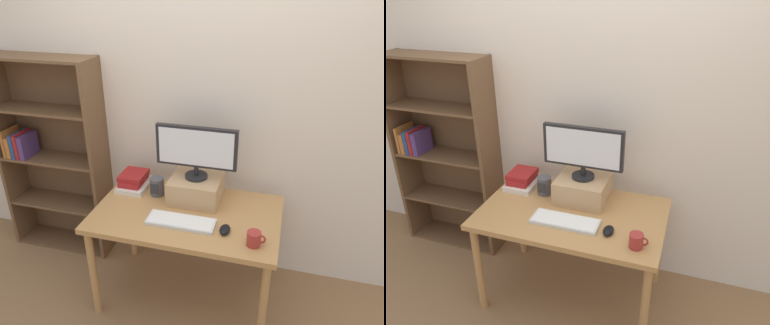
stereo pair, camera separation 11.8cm
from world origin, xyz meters
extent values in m
plane|color=olive|center=(0.00, 0.00, 0.00)|extent=(12.00, 12.00, 0.00)
cube|color=beige|center=(0.00, 0.49, 1.30)|extent=(7.00, 0.08, 2.60)
cube|color=#B7844C|center=(0.00, 0.00, 0.70)|extent=(1.21, 0.73, 0.04)
cylinder|color=#B7844C|center=(-0.55, -0.32, 0.34)|extent=(0.05, 0.05, 0.68)
cylinder|color=#B7844C|center=(0.55, -0.32, 0.34)|extent=(0.05, 0.05, 0.68)
cylinder|color=#B7844C|center=(-0.55, 0.32, 0.34)|extent=(0.05, 0.05, 0.68)
cylinder|color=#B7844C|center=(0.55, 0.32, 0.34)|extent=(0.05, 0.05, 0.68)
cube|color=brown|center=(-1.59, 0.31, 0.80)|extent=(0.03, 0.28, 1.60)
cube|color=brown|center=(-0.78, 0.31, 0.80)|extent=(0.03, 0.28, 1.60)
cube|color=brown|center=(-1.18, 0.45, 0.80)|extent=(0.84, 0.01, 1.60)
cube|color=brown|center=(-1.18, 0.31, 0.01)|extent=(0.79, 0.27, 0.02)
cube|color=brown|center=(-1.18, 0.31, 0.41)|extent=(0.79, 0.27, 0.02)
cube|color=brown|center=(-1.18, 0.31, 0.81)|extent=(0.79, 0.27, 0.02)
cube|color=brown|center=(-1.18, 0.31, 1.21)|extent=(0.79, 0.27, 0.02)
cube|color=brown|center=(-1.18, 0.31, 1.59)|extent=(0.79, 0.27, 0.02)
cube|color=#AD662D|center=(-1.54, 0.29, 0.93)|extent=(0.02, 0.20, 0.21)
cube|color=#AD662D|center=(-1.50, 0.29, 0.90)|extent=(0.04, 0.20, 0.17)
cube|color=navy|center=(-1.46, 0.29, 0.92)|extent=(0.03, 0.20, 0.19)
cube|color=maroon|center=(-1.42, 0.29, 0.92)|extent=(0.03, 0.20, 0.20)
cube|color=#4C336B|center=(-1.38, 0.29, 0.91)|extent=(0.04, 0.20, 0.19)
cube|color=tan|center=(0.02, 0.18, 0.80)|extent=(0.34, 0.32, 0.17)
cylinder|color=black|center=(0.02, 0.18, 0.89)|extent=(0.15, 0.15, 0.02)
cylinder|color=black|center=(0.02, 0.18, 0.93)|extent=(0.03, 0.03, 0.06)
cube|color=black|center=(0.02, 0.18, 1.10)|extent=(0.54, 0.04, 0.28)
cube|color=silver|center=(0.02, 0.16, 1.10)|extent=(0.50, 0.00, 0.24)
cube|color=silver|center=(0.00, -0.13, 0.73)|extent=(0.43, 0.15, 0.02)
cube|color=white|center=(0.00, -0.13, 0.74)|extent=(0.40, 0.13, 0.00)
ellipsoid|color=black|center=(0.28, -0.15, 0.73)|extent=(0.06, 0.10, 0.04)
cube|color=silver|center=(-0.46, 0.21, 0.73)|extent=(0.20, 0.27, 0.04)
cube|color=maroon|center=(-0.47, 0.22, 0.77)|extent=(0.15, 0.22, 0.03)
cube|color=maroon|center=(-0.47, 0.23, 0.80)|extent=(0.18, 0.20, 0.04)
cylinder|color=#9E2D28|center=(0.46, -0.23, 0.76)|extent=(0.08, 0.08, 0.09)
torus|color=#9E2D28|center=(0.50, -0.23, 0.76)|extent=(0.06, 0.01, 0.06)
cylinder|color=#4C4C51|center=(-0.26, 0.16, 0.78)|extent=(0.10, 0.10, 0.13)
cube|color=#2D2D30|center=(-0.26, 0.11, 0.79)|extent=(0.06, 0.00, 0.07)
camera|label=1|loc=(0.58, -1.97, 2.08)|focal=35.00mm
camera|label=2|loc=(0.69, -1.94, 2.08)|focal=35.00mm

